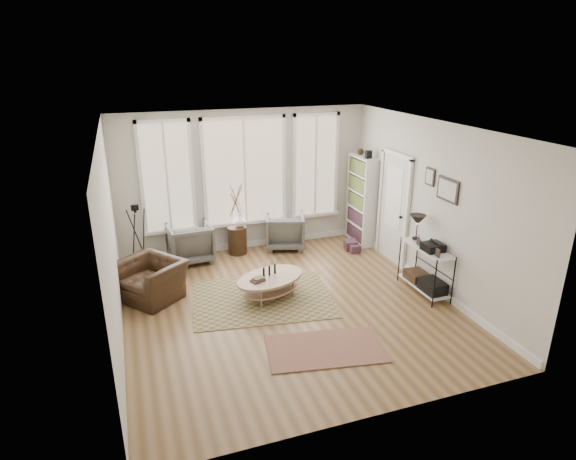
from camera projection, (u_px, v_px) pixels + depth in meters
name	position (u px, v px, depth m)	size (l,w,h in m)	color
room	(289.00, 224.00, 7.47)	(5.50, 5.54, 2.90)	olive
bay_window	(245.00, 174.00, 9.79)	(4.14, 0.12, 2.24)	#CFB08B
door	(394.00, 206.00, 9.35)	(0.09, 1.06, 2.22)	silver
bookcase	(362.00, 200.00, 10.32)	(0.31, 0.85, 2.06)	white
low_shelf	(425.00, 265.00, 8.23)	(0.38, 1.08, 1.30)	white
wall_art	(443.00, 186.00, 7.84)	(0.04, 0.88, 0.44)	black
rug_main	(263.00, 298.00, 8.16)	(2.32, 1.74, 0.01)	brown
rug_runner	(326.00, 348.00, 6.76)	(1.64, 0.91, 0.01)	maroon
coffee_table	(270.00, 281.00, 8.09)	(1.44, 1.18, 0.57)	#A3835E
armchair_left	(190.00, 242.00, 9.54)	(0.83, 0.85, 0.78)	#5E5E59
armchair_right	(285.00, 231.00, 10.22)	(0.79, 0.81, 0.74)	#5E5E59
side_table	(236.00, 218.00, 9.75)	(0.39, 0.39, 1.62)	#342013
vase	(240.00, 221.00, 9.80)	(0.25, 0.25, 0.26)	silver
accent_chair	(151.00, 280.00, 8.10)	(0.89, 1.02, 0.66)	#342013
tripod_camera	(139.00, 242.00, 8.97)	(0.47, 0.47, 1.33)	black
book_stack_near	(351.00, 245.00, 10.20)	(0.24, 0.31, 0.20)	maroon
book_stack_far	(354.00, 248.00, 10.06)	(0.20, 0.25, 0.16)	maroon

